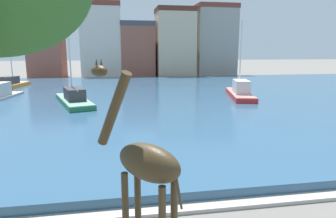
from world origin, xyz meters
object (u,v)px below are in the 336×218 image
at_px(sailboat_red, 239,94).
at_px(sailboat_orange, 13,85).
at_px(giraffe_statue, 144,165).
at_px(sailboat_green, 73,101).

distance_m(sailboat_red, sailboat_orange, 26.23).
relative_size(giraffe_statue, sailboat_orange, 0.45).
bearing_deg(sailboat_orange, giraffe_statue, -68.20).
relative_size(sailboat_green, sailboat_orange, 0.90).
relative_size(sailboat_red, sailboat_green, 0.98).
bearing_deg(sailboat_green, sailboat_orange, 123.79).
bearing_deg(giraffe_statue, sailboat_orange, 111.80).
bearing_deg(sailboat_orange, sailboat_green, -56.21).
distance_m(sailboat_green, sailboat_orange, 15.41).
bearing_deg(sailboat_green, giraffe_statue, -77.62).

